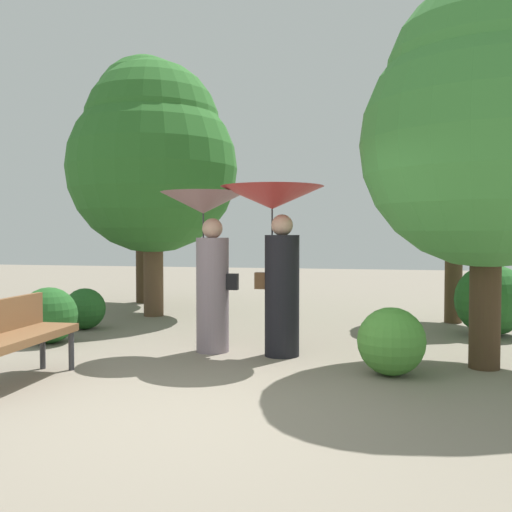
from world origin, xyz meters
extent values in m
plane|color=gray|center=(0.00, 0.00, 0.00)|extent=(40.00, 40.00, 0.00)
cylinder|color=gray|center=(-0.45, 2.44, 0.71)|extent=(0.41, 0.41, 1.43)
sphere|color=tan|center=(-0.45, 2.44, 1.54)|extent=(0.25, 0.25, 0.25)
cylinder|color=#333338|center=(-0.57, 2.45, 1.33)|extent=(0.02, 0.02, 0.79)
cone|color=gray|center=(-0.57, 2.45, 1.86)|extent=(1.06, 1.06, 0.27)
cube|color=black|center=(-0.18, 2.41, 0.88)|extent=(0.14, 0.10, 0.20)
cylinder|color=black|center=(0.45, 2.37, 0.73)|extent=(0.42, 0.42, 1.46)
sphere|color=tan|center=(0.45, 2.37, 1.58)|extent=(0.26, 0.26, 0.26)
cylinder|color=#333338|center=(0.32, 2.38, 1.36)|extent=(0.02, 0.02, 0.82)
cone|color=#B22D2D|center=(0.32, 2.38, 1.91)|extent=(1.25, 1.25, 0.27)
cube|color=brown|center=(0.18, 2.40, 0.90)|extent=(0.14, 0.10, 0.20)
cylinder|color=#38383D|center=(-1.65, 1.15, 0.22)|extent=(0.06, 0.06, 0.44)
cylinder|color=#38383D|center=(-1.99, 1.14, 0.22)|extent=(0.06, 0.06, 0.44)
cube|color=brown|center=(-1.81, 0.48, 0.46)|extent=(0.48, 1.51, 0.08)
cylinder|color=brown|center=(-2.40, 5.25, 1.76)|extent=(0.35, 0.35, 3.52)
sphere|color=#2D6B28|center=(-2.40, 5.25, 2.64)|extent=(3.01, 3.01, 3.01)
sphere|color=#2D6B28|center=(-2.40, 5.25, 3.34)|extent=(2.41, 2.41, 2.41)
cylinder|color=#42301E|center=(2.73, 2.20, 1.65)|extent=(0.33, 0.33, 3.29)
sphere|color=#428C3D|center=(2.73, 2.20, 2.47)|extent=(2.74, 2.74, 2.74)
sphere|color=#428C3D|center=(2.73, 2.20, 3.13)|extent=(2.19, 2.19, 2.19)
cylinder|color=#42301E|center=(-3.34, 7.14, 2.19)|extent=(0.44, 0.44, 4.39)
sphere|color=#2D6B28|center=(-3.34, 7.14, 3.29)|extent=(2.67, 2.67, 2.67)
sphere|color=#2D6B28|center=(-3.34, 7.14, 4.17)|extent=(2.14, 2.14, 2.14)
cylinder|color=#4C3823|center=(2.77, 5.57, 1.41)|extent=(0.28, 0.28, 2.83)
sphere|color=#387F33|center=(2.77, 5.57, 2.12)|extent=(1.88, 1.88, 1.88)
sphere|color=#387F33|center=(2.77, 5.57, 2.69)|extent=(1.50, 1.50, 1.50)
sphere|color=#4C9338|center=(1.73, 1.66, 0.36)|extent=(0.71, 0.71, 0.71)
sphere|color=#235B23|center=(3.17, 4.42, 0.52)|extent=(1.04, 1.04, 1.04)
sphere|color=#235B23|center=(-2.76, 2.49, 0.38)|extent=(0.76, 0.76, 0.76)
sphere|color=#235B23|center=(-2.87, 3.65, 0.32)|extent=(0.63, 0.63, 0.63)
camera|label=1|loc=(1.64, -4.50, 1.48)|focal=40.75mm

